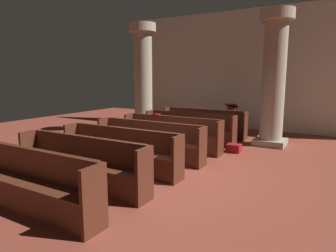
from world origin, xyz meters
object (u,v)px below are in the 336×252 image
Objects in this scene: pew_row_1 at (189,126)px; pew_row_3 at (149,139)px; pillar_far_side at (143,77)px; kneeler_box_red at (234,148)px; pew_row_5 at (81,161)px; hymn_book at (157,114)px; pew_row_4 at (120,148)px; pew_row_0 at (204,122)px; lectern at (232,121)px; pew_row_6 at (25,178)px; pew_row_2 at (171,132)px; pillar_aisle_side at (274,77)px.

pew_row_3 is (0.00, -2.23, 0.00)m from pew_row_1.
pillar_far_side is 10.69× the size of kneeler_box_red.
pew_row_5 is 14.57× the size of hymn_book.
pew_row_0 is at bearing 90.00° from pew_row_4.
pillar_far_side is (-2.24, 0.72, 1.52)m from pew_row_1.
pillar_far_side is at bearing 118.80° from pew_row_4.
pew_row_4 is 4.88m from pillar_far_side.
lectern is (0.69, 6.49, -0.03)m from pew_row_5.
pillar_far_side is at bearing -170.13° from pew_row_0.
pew_row_6 is at bearing -90.00° from pew_row_1.
pew_row_1 and pew_row_4 have the same top height.
pew_row_0 is 2.23m from pew_row_2.
pew_row_2 is 2.71× the size of lectern.
pillar_far_side reaches higher than pew_row_0.
pillar_far_side is (-2.24, 5.18, 1.52)m from pew_row_5.
pew_row_0 is 0.76× the size of pillar_far_side.
pew_row_4 is 3.25m from kneeler_box_red.
pillar_aisle_side is (2.29, 5.30, 1.52)m from pew_row_5.
pillar_far_side is 3.56m from lectern.
pew_row_6 is 8.12× the size of kneeler_box_red.
pew_row_4 is (0.00, -4.46, 0.00)m from pew_row_0.
pew_row_5 is at bearing -80.34° from hymn_book.
pew_row_6 is at bearing -82.63° from hymn_book.
pillar_far_side reaches higher than pew_row_3.
pew_row_2 is 3.37m from pillar_aisle_side.
pillar_far_side is (-2.24, -0.39, 1.52)m from pew_row_0.
pillar_far_side is (-2.24, 6.29, 1.52)m from pew_row_6.
pillar_aisle_side is (2.29, 4.18, 1.52)m from pew_row_4.
hymn_book is (-0.60, 1.30, 0.44)m from pew_row_3.
pillar_aisle_side is at bearing 53.35° from pew_row_3.
pew_row_6 is at bearing -109.61° from pillar_aisle_side.
pillar_far_side reaches higher than pew_row_4.
pew_row_3 is 0.76× the size of pillar_aisle_side.
pew_row_6 is at bearing -70.45° from pillar_far_side.
pew_row_0 is at bearing 73.60° from hymn_book.
kneeler_box_red is at bearing 72.04° from pew_row_6.
hymn_book reaches higher than pew_row_2.
pew_row_6 is 7.63m from lectern.
pew_row_1 and pew_row_6 have the same top height.
kneeler_box_red is at bearing 19.12° from pew_row_2.
pew_row_0 is 1.00× the size of pew_row_5.
hymn_book is at bearing 114.80° from pew_row_3.
pew_row_4 is 14.57× the size of hymn_book.
pew_row_3 is at bearing -126.65° from pillar_aisle_side.
pew_row_3 is 3.34m from pew_row_6.
pillar_aisle_side is 1.00× the size of pillar_far_side.
pew_row_4 and pew_row_5 have the same top height.
pew_row_5 is at bearing -90.00° from pew_row_3.
lectern reaches higher than kneeler_box_red.
pew_row_2 is 1.76m from kneeler_box_red.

